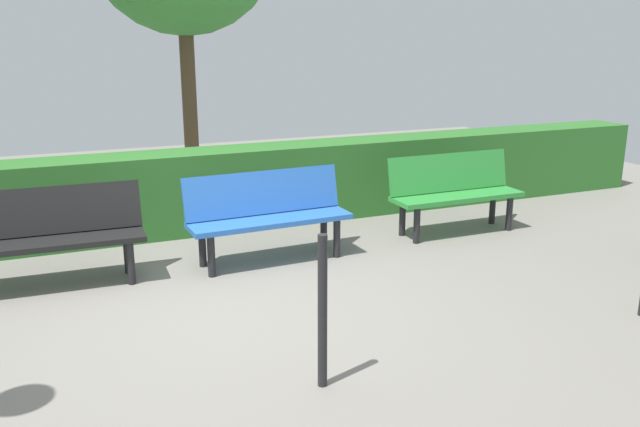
# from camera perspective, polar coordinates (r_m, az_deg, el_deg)

# --- Properties ---
(ground_plane) EXTENTS (16.00, 16.00, 0.00)m
(ground_plane) POSITION_cam_1_polar(r_m,az_deg,el_deg) (5.54, -8.87, -7.80)
(ground_plane) COLOR gray
(bench_green) EXTENTS (1.50, 0.46, 0.86)m
(bench_green) POSITION_cam_1_polar(r_m,az_deg,el_deg) (7.46, 11.45, 2.06)
(bench_green) COLOR #2D8C38
(bench_green) RESTS_ON ground_plane
(bench_blue) EXTENTS (1.59, 0.53, 0.86)m
(bench_blue) POSITION_cam_1_polar(r_m,az_deg,el_deg) (6.41, -4.53, 0.14)
(bench_blue) COLOR blue
(bench_blue) RESTS_ON ground_plane
(bench_black) EXTENTS (1.65, 0.53, 0.86)m
(bench_black) POSITION_cam_1_polar(r_m,az_deg,el_deg) (6.20, -22.47, -1.53)
(bench_black) COLOR black
(bench_black) RESTS_ON ground_plane
(hedge_row) EXTENTS (11.04, 0.58, 0.90)m
(hedge_row) POSITION_cam_1_polar(r_m,az_deg,el_deg) (7.63, -6.52, 2.31)
(hedge_row) COLOR #2D6B28
(hedge_row) RESTS_ON ground_plane
(railing_post_mid) EXTENTS (0.06, 0.06, 1.00)m
(railing_post_mid) POSITION_cam_1_polar(r_m,az_deg,el_deg) (4.11, 0.21, -8.49)
(railing_post_mid) COLOR black
(railing_post_mid) RESTS_ON ground_plane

